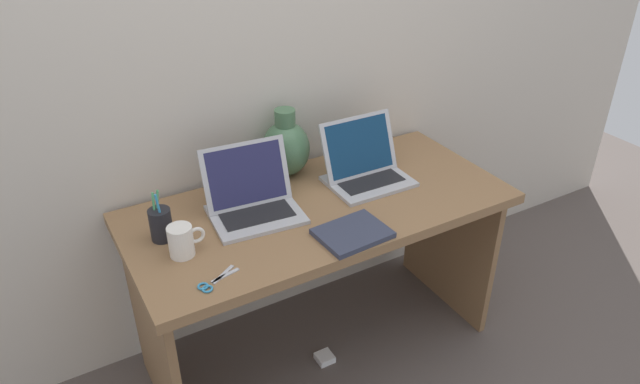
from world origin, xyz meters
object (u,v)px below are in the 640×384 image
notebook_stack (353,233)px  pen_cup (161,224)px  power_brick (325,358)px  laptop_left (251,196)px  green_vase (286,147)px  laptop_right (364,165)px  scissors (212,283)px  coffee_mug (182,241)px

notebook_stack → pen_cup: (-0.57, 0.31, 0.05)m
notebook_stack → power_brick: (-0.02, 0.16, -0.73)m
laptop_left → pen_cup: 0.33m
power_brick → pen_cup: bearing=164.9°
green_vase → notebook_stack: bearing=-90.8°
power_brick → laptop_left: bearing=144.0°
laptop_right → scissors: laptop_right is taller
green_vase → notebook_stack: green_vase is taller
green_vase → scissors: size_ratio=1.90×
coffee_mug → scissors: bearing=-81.8°
notebook_stack → pen_cup: pen_cup is taller
notebook_stack → scissors: notebook_stack is taller
pen_cup → scissors: pen_cup is taller
scissors → laptop_right: bearing=22.5°
coffee_mug → power_brick: bearing=-3.1°
green_vase → scissors: (-0.52, -0.51, -0.11)m
notebook_stack → scissors: size_ratio=1.62×
notebook_stack → laptop_left: bearing=126.6°
laptop_right → coffee_mug: bearing=-170.9°
notebook_stack → coffee_mug: size_ratio=1.92×
laptop_left → laptop_right: (0.48, -0.00, 0.00)m
green_vase → scissors: green_vase is taller
laptop_left → coffee_mug: 0.33m
scissors → power_brick: size_ratio=2.08×
laptop_right → pen_cup: bearing=-179.6°
pen_cup → scissors: size_ratio=1.26×
coffee_mug → scissors: 0.20m
laptop_left → coffee_mug: (-0.30, -0.13, -0.01)m
scissors → power_brick: bearing=18.0°
laptop_left → coffee_mug: size_ratio=2.76×
pen_cup → notebook_stack: bearing=-28.3°
power_brick → notebook_stack: bearing=-84.1°
green_vase → notebook_stack: (-0.01, -0.51, -0.11)m
green_vase → pen_cup: bearing=-160.5°
notebook_stack → power_brick: 0.75m
notebook_stack → scissors: bearing=-179.6°
laptop_left → coffee_mug: laptop_left is taller
laptop_right → pen_cup: 0.82m
coffee_mug → pen_cup: bearing=104.8°
notebook_stack → power_brick: bearing=95.9°
notebook_stack → laptop_right: bearing=51.1°
green_vase → scissors: bearing=-135.2°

